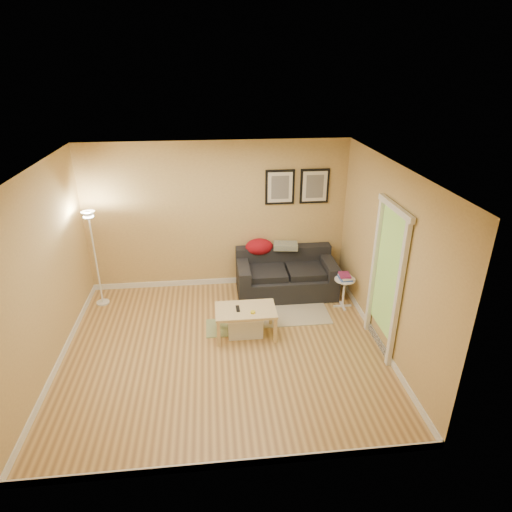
# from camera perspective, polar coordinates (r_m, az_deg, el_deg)

# --- Properties ---
(floor) EXTENTS (4.50, 4.50, 0.00)m
(floor) POSITION_cam_1_polar(r_m,az_deg,el_deg) (6.36, -4.20, -12.08)
(floor) COLOR tan
(floor) RESTS_ON ground
(ceiling) EXTENTS (4.50, 4.50, 0.00)m
(ceiling) POSITION_cam_1_polar(r_m,az_deg,el_deg) (5.24, -5.09, 11.37)
(ceiling) COLOR white
(ceiling) RESTS_ON wall_back
(wall_back) EXTENTS (4.50, 0.00, 4.50)m
(wall_back) POSITION_cam_1_polar(r_m,az_deg,el_deg) (7.53, -5.13, 5.17)
(wall_back) COLOR tan
(wall_back) RESTS_ON ground
(wall_front) EXTENTS (4.50, 0.00, 4.50)m
(wall_front) POSITION_cam_1_polar(r_m,az_deg,el_deg) (3.98, -3.58, -14.19)
(wall_front) COLOR tan
(wall_front) RESTS_ON ground
(wall_left) EXTENTS (0.00, 4.00, 4.00)m
(wall_left) POSITION_cam_1_polar(r_m,az_deg,el_deg) (6.08, -26.33, -2.35)
(wall_left) COLOR tan
(wall_left) RESTS_ON ground
(wall_right) EXTENTS (0.00, 4.00, 4.00)m
(wall_right) POSITION_cam_1_polar(r_m,az_deg,el_deg) (6.14, 16.85, -0.45)
(wall_right) COLOR tan
(wall_right) RESTS_ON ground
(baseboard_back) EXTENTS (4.50, 0.02, 0.10)m
(baseboard_back) POSITION_cam_1_polar(r_m,az_deg,el_deg) (8.02, -4.79, -3.31)
(baseboard_back) COLOR white
(baseboard_back) RESTS_ON ground
(baseboard_front) EXTENTS (4.50, 0.02, 0.10)m
(baseboard_front) POSITION_cam_1_polar(r_m,az_deg,el_deg) (4.87, -3.16, -25.67)
(baseboard_front) COLOR white
(baseboard_front) RESTS_ON ground
(baseboard_left) EXTENTS (0.02, 4.00, 0.10)m
(baseboard_left) POSITION_cam_1_polar(r_m,az_deg,el_deg) (6.68, -24.23, -11.97)
(baseboard_left) COLOR white
(baseboard_left) RESTS_ON ground
(baseboard_right) EXTENTS (0.02, 4.00, 0.10)m
(baseboard_right) POSITION_cam_1_polar(r_m,az_deg,el_deg) (6.74, 15.47, -10.12)
(baseboard_right) COLOR white
(baseboard_right) RESTS_ON ground
(sofa) EXTENTS (1.70, 0.90, 0.75)m
(sofa) POSITION_cam_1_polar(r_m,az_deg,el_deg) (7.57, 3.99, -2.32)
(sofa) COLOR black
(sofa) RESTS_ON ground
(red_throw) EXTENTS (0.48, 0.36, 0.28)m
(red_throw) POSITION_cam_1_polar(r_m,az_deg,el_deg) (7.62, 0.43, 1.24)
(red_throw) COLOR maroon
(red_throw) RESTS_ON sofa
(plaid_throw) EXTENTS (0.45, 0.32, 0.10)m
(plaid_throw) POSITION_cam_1_polar(r_m,az_deg,el_deg) (7.65, 3.91, 1.35)
(plaid_throw) COLOR tan
(plaid_throw) RESTS_ON sofa
(framed_print_left) EXTENTS (0.50, 0.04, 0.60)m
(framed_print_left) POSITION_cam_1_polar(r_m,az_deg,el_deg) (7.45, 3.17, 9.05)
(framed_print_left) COLOR black
(framed_print_left) RESTS_ON wall_back
(framed_print_right) EXTENTS (0.50, 0.04, 0.60)m
(framed_print_right) POSITION_cam_1_polar(r_m,az_deg,el_deg) (7.56, 7.71, 9.11)
(framed_print_right) COLOR black
(framed_print_right) RESTS_ON wall_back
(area_rug) EXTENTS (1.25, 0.85, 0.01)m
(area_rug) POSITION_cam_1_polar(r_m,az_deg,el_deg) (7.18, 4.42, -7.32)
(area_rug) COLOR #BBAE94
(area_rug) RESTS_ON ground
(green_runner) EXTENTS (0.70, 0.50, 0.01)m
(green_runner) POSITION_cam_1_polar(r_m,az_deg,el_deg) (6.79, -3.59, -9.33)
(green_runner) COLOR #668C4C
(green_runner) RESTS_ON ground
(coffee_table) EXTENTS (1.03, 0.83, 0.44)m
(coffee_table) POSITION_cam_1_polar(r_m,az_deg,el_deg) (6.51, -1.36, -8.68)
(coffee_table) COLOR #E1C889
(coffee_table) RESTS_ON ground
(remote_control) EXTENTS (0.05, 0.16, 0.02)m
(remote_control) POSITION_cam_1_polar(r_m,az_deg,el_deg) (6.39, -2.42, -6.93)
(remote_control) COLOR black
(remote_control) RESTS_ON coffee_table
(tape_roll) EXTENTS (0.07, 0.07, 0.03)m
(tape_roll) POSITION_cam_1_polar(r_m,az_deg,el_deg) (6.29, -0.42, -7.42)
(tape_roll) COLOR yellow
(tape_roll) RESTS_ON coffee_table
(storage_bin) EXTENTS (0.53, 0.39, 0.33)m
(storage_bin) POSITION_cam_1_polar(r_m,az_deg,el_deg) (6.57, -1.47, -8.91)
(storage_bin) COLOR white
(storage_bin) RESTS_ON ground
(side_table) EXTENTS (0.34, 0.34, 0.52)m
(side_table) POSITION_cam_1_polar(r_m,az_deg,el_deg) (7.32, 11.47, -4.79)
(side_table) COLOR white
(side_table) RESTS_ON ground
(book_stack) EXTENTS (0.22, 0.28, 0.08)m
(book_stack) POSITION_cam_1_polar(r_m,az_deg,el_deg) (7.20, 11.65, -2.64)
(book_stack) COLOR #3758A6
(book_stack) RESTS_ON side_table
(floor_lamp) EXTENTS (0.21, 0.21, 1.64)m
(floor_lamp) POSITION_cam_1_polar(r_m,az_deg,el_deg) (7.50, -20.31, -0.71)
(floor_lamp) COLOR white
(floor_lamp) RESTS_ON ground
(doorway) EXTENTS (0.12, 1.01, 2.13)m
(doorway) POSITION_cam_1_polar(r_m,az_deg,el_deg) (6.12, 16.62, -3.40)
(doorway) COLOR white
(doorway) RESTS_ON ground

